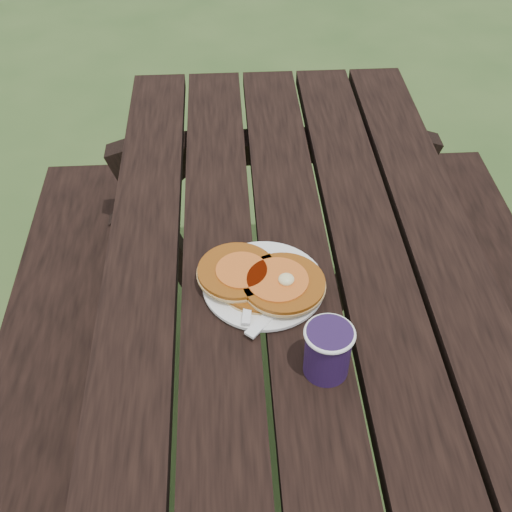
{
  "coord_description": "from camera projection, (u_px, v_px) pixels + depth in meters",
  "views": [
    {
      "loc": [
        -0.13,
        -0.77,
        1.62
      ],
      "look_at": [
        -0.08,
        0.09,
        0.8
      ],
      "focal_mm": 45.0,
      "sensor_mm": 36.0,
      "label": 1
    }
  ],
  "objects": [
    {
      "name": "plate",
      "position": [
        264.0,
        285.0,
        1.2
      ],
      "size": [
        0.3,
        0.3,
        0.01
      ],
      "primitive_type": "cylinder",
      "rotation": [
        0.0,
        0.0,
        0.43
      ],
      "color": "white",
      "rests_on": "picnic_table"
    },
    {
      "name": "fork",
      "position": [
        248.0,
        301.0,
        1.16
      ],
      "size": [
        0.05,
        0.16,
        0.01
      ],
      "primitive_type": null,
      "rotation": [
        0.0,
        0.0,
        -0.13
      ],
      "color": "white",
      "rests_on": "plate"
    },
    {
      "name": "ground",
      "position": [
        289.0,
        500.0,
        1.68
      ],
      "size": [
        60.0,
        60.0,
        0.0
      ],
      "primitive_type": "plane",
      "color": "#314C20",
      "rests_on": "ground"
    },
    {
      "name": "pancake_stack",
      "position": [
        262.0,
        279.0,
        1.19
      ],
      "size": [
        0.23,
        0.19,
        0.04
      ],
      "rotation": [
        0.0,
        0.0,
        -0.14
      ],
      "color": "#944B10",
      "rests_on": "plate"
    },
    {
      "name": "coffee_cup",
      "position": [
        328.0,
        349.0,
        1.03
      ],
      "size": [
        0.08,
        0.08,
        0.1
      ],
      "rotation": [
        0.0,
        0.0,
        -0.25
      ],
      "color": "#25143C",
      "rests_on": "picnic_table"
    },
    {
      "name": "knife",
      "position": [
        280.0,
        305.0,
        1.16
      ],
      "size": [
        0.13,
        0.15,
        0.0
      ],
      "primitive_type": "cube",
      "rotation": [
        0.0,
        0.0,
        -0.72
      ],
      "color": "white",
      "rests_on": "plate"
    },
    {
      "name": "picnic_table",
      "position": [
        295.0,
        424.0,
        1.43
      ],
      "size": [
        1.36,
        1.8,
        0.75
      ],
      "color": "black",
      "rests_on": "ground"
    }
  ]
}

